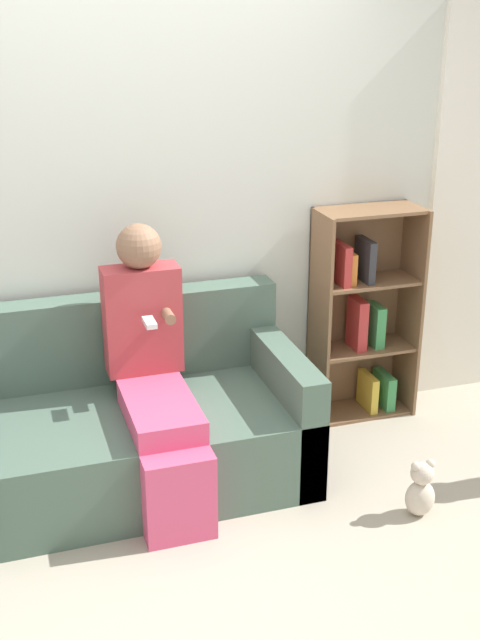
% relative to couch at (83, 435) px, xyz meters
% --- Properties ---
extents(ground_plane, '(14.00, 14.00, 0.00)m').
position_rel_couch_xyz_m(ground_plane, '(0.37, -0.55, -0.28)').
color(ground_plane, '#B2A893').
extents(back_wall, '(10.00, 0.06, 2.55)m').
position_rel_couch_xyz_m(back_wall, '(0.37, 0.47, 1.00)').
color(back_wall, silver).
rests_on(back_wall, ground_plane).
extents(couch, '(2.13, 0.89, 0.85)m').
position_rel_couch_xyz_m(couch, '(0.00, 0.00, 0.00)').
color(couch, '#4C6656').
rests_on(couch, ground_plane).
extents(adult_seated, '(0.37, 0.85, 1.26)m').
position_rel_couch_xyz_m(adult_seated, '(0.34, -0.09, 0.36)').
color(adult_seated, '#DB4C75').
rests_on(adult_seated, ground_plane).
extents(bookshelf, '(0.57, 0.29, 1.20)m').
position_rel_couch_xyz_m(bookshelf, '(1.61, 0.32, 0.31)').
color(bookshelf, brown).
rests_on(bookshelf, ground_plane).
extents(teddy_bear, '(0.14, 0.12, 0.28)m').
position_rel_couch_xyz_m(teddy_bear, '(1.43, -0.71, -0.15)').
color(teddy_bear, beige).
rests_on(teddy_bear, ground_plane).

